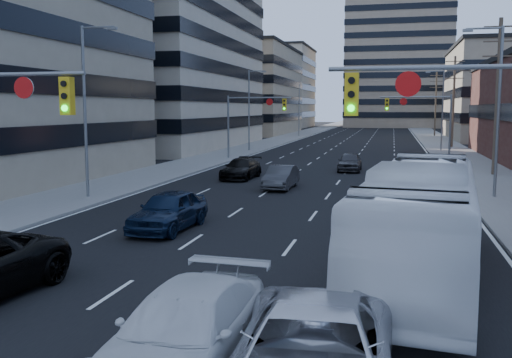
{
  "coord_description": "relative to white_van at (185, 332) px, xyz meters",
  "views": [
    {
      "loc": [
        5.15,
        -7.01,
        4.79
      ],
      "look_at": [
        0.28,
        13.33,
        2.2
      ],
      "focal_mm": 40.0,
      "sensor_mm": 36.0,
      "label": 1
    }
  ],
  "objects": [
    {
      "name": "sedan_blue",
      "position": [
        -4.97,
        11.44,
        0.02
      ],
      "size": [
        2.1,
        4.74,
        1.58
      ],
      "primitive_type": "imported",
      "rotation": [
        0.0,
        0.0,
        -0.05
      ],
      "color": "black",
      "rests_on": "ground"
    },
    {
      "name": "signal_far_left",
      "position": [
        -9.28,
        42.69,
        3.53
      ],
      "size": [
        6.09,
        0.33,
        6.0
      ],
      "color": "slate",
      "rests_on": "ground"
    },
    {
      "name": "streetlight_left_near",
      "position": [
        -11.94,
        17.69,
        4.28
      ],
      "size": [
        2.03,
        0.22,
        9.0
      ],
      "color": "slate",
      "rests_on": "ground"
    },
    {
      "name": "sidewalk_right",
      "position": [
        9.9,
        127.69,
        -0.7
      ],
      "size": [
        5.0,
        300.0,
        0.15
      ],
      "primitive_type": "cube",
      "color": "slate",
      "rests_on": "ground"
    },
    {
      "name": "transit_bus",
      "position": [
        4.4,
        7.11,
        0.87
      ],
      "size": [
        4.03,
        12.03,
        3.29
      ],
      "primitive_type": "imported",
      "rotation": [
        0.0,
        0.0,
        -0.11
      ],
      "color": "white",
      "rests_on": "ground"
    },
    {
      "name": "utility_pole_block",
      "position": [
        10.6,
        33.69,
        5.0
      ],
      "size": [
        2.2,
        0.28,
        11.0
      ],
      "color": "#4C3D2D",
      "rests_on": "ground"
    },
    {
      "name": "office_left_far",
      "position": [
        -25.6,
        97.69,
        7.23
      ],
      "size": [
        20.0,
        30.0,
        16.0
      ],
      "primitive_type": "cube",
      "color": "gray",
      "rests_on": "ground"
    },
    {
      "name": "apartment_tower",
      "position": [
        4.4,
        147.69,
        28.23
      ],
      "size": [
        26.0,
        26.0,
        58.0
      ],
      "primitive_type": "cube",
      "color": "gray",
      "rests_on": "ground"
    },
    {
      "name": "utility_pole_distant",
      "position": [
        10.6,
        93.69,
        5.0
      ],
      "size": [
        2.2,
        0.28,
        11.0
      ],
      "color": "#4C3D2D",
      "rests_on": "ground"
    },
    {
      "name": "road_surface",
      "position": [
        -1.6,
        127.69,
        -0.76
      ],
      "size": [
        18.0,
        300.0,
        0.02
      ],
      "primitive_type": "cube",
      "color": "black",
      "rests_on": "ground"
    },
    {
      "name": "streetlight_left_far",
      "position": [
        -11.94,
        87.69,
        4.28
      ],
      "size": [
        2.03,
        0.22,
        9.0
      ],
      "color": "slate",
      "rests_on": "ground"
    },
    {
      "name": "sedan_black_far",
      "position": [
        -6.48,
        28.2,
        -0.07
      ],
      "size": [
        2.15,
        4.9,
        1.4
      ],
      "primitive_type": "imported",
      "rotation": [
        0.0,
        0.0,
        -0.04
      ],
      "color": "black",
      "rests_on": "ground"
    },
    {
      "name": "sedan_grey_right",
      "position": [
        0.43,
        34.73,
        -0.05
      ],
      "size": [
        1.71,
        4.22,
        1.44
      ],
      "primitive_type": "imported",
      "rotation": [
        0.0,
        0.0,
        0.0
      ],
      "color": "#37373A",
      "rests_on": "ground"
    },
    {
      "name": "office_left_mid",
      "position": [
        -28.6,
        57.69,
        13.23
      ],
      "size": [
        26.0,
        34.0,
        28.0
      ],
      "primitive_type": "cube",
      "color": "#ADA089",
      "rests_on": "ground"
    },
    {
      "name": "signal_near_right",
      "position": [
        5.85,
        5.69,
        3.55
      ],
      "size": [
        6.59,
        0.33,
        6.0
      ],
      "color": "slate",
      "rests_on": "ground"
    },
    {
      "name": "signal_far_right",
      "position": [
        6.08,
        42.69,
        3.53
      ],
      "size": [
        6.09,
        0.33,
        6.0
      ],
      "color": "slate",
      "rests_on": "ground"
    },
    {
      "name": "streetlight_right_near",
      "position": [
        8.74,
        22.69,
        4.28
      ],
      "size": [
        2.03,
        0.22,
        9.0
      ],
      "color": "slate",
      "rests_on": "ground"
    },
    {
      "name": "streetlight_left_mid",
      "position": [
        -11.94,
        52.69,
        4.28
      ],
      "size": [
        2.03,
        0.22,
        9.0
      ],
      "color": "slate",
      "rests_on": "ground"
    },
    {
      "name": "utility_pole_midblock",
      "position": [
        10.6,
        63.69,
        5.0
      ],
      "size": [
        2.2,
        0.28,
        11.0
      ],
      "color": "#4C3D2D",
      "rests_on": "ground"
    },
    {
      "name": "sedan_grey_center",
      "position": [
        -2.89,
        24.01,
        -0.08
      ],
      "size": [
        1.59,
        4.25,
        1.39
      ],
      "primitive_type": "imported",
      "rotation": [
        0.0,
        0.0,
        -0.03
      ],
      "color": "#38383A",
      "rests_on": "ground"
    },
    {
      "name": "sidewalk_left",
      "position": [
        -13.1,
        127.69,
        -0.7
      ],
      "size": [
        5.0,
        300.0,
        0.15
      ],
      "primitive_type": "cube",
      "color": "slate",
      "rests_on": "ground"
    },
    {
      "name": "bg_block_left",
      "position": [
        -29.6,
        137.69,
        9.23
      ],
      "size": [
        24.0,
        24.0,
        20.0
      ],
      "primitive_type": "cube",
      "color": "#ADA089",
      "rests_on": "ground"
    },
    {
      "name": "silver_suv",
      "position": [
        2.41,
        -0.62,
        0.03
      ],
      "size": [
        2.98,
        5.93,
        1.61
      ],
      "primitive_type": "imported",
      "rotation": [
        0.0,
        0.0,
        0.05
      ],
      "color": "silver",
      "rests_on": "ground"
    },
    {
      "name": "white_van",
      "position": [
        0.0,
        0.0,
        0.0
      ],
      "size": [
        2.42,
        5.42,
        1.54
      ],
      "primitive_type": "imported",
      "rotation": [
        0.0,
        0.0,
        -0.05
      ],
      "color": "silver",
      "rests_on": "ground"
    },
    {
      "name": "streetlight_right_far",
      "position": [
        8.74,
        57.69,
        4.28
      ],
      "size": [
        2.03,
        0.22,
        9.0
      ],
      "color": "slate",
      "rests_on": "ground"
    }
  ]
}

